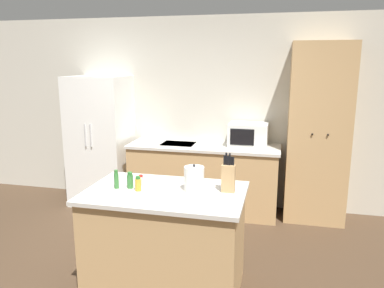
{
  "coord_description": "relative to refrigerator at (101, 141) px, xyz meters",
  "views": [
    {
      "loc": [
        1.23,
        -2.77,
        1.99
      ],
      "look_at": [
        0.24,
        1.4,
        1.05
      ],
      "focal_mm": 35.0,
      "sensor_mm": 36.0,
      "label": 1
    }
  ],
  "objects": [
    {
      "name": "spice_bottle_tall_dark",
      "position": [
        1.31,
        -1.89,
        0.07
      ],
      "size": [
        0.05,
        0.05,
        0.13
      ],
      "color": "gold",
      "rests_on": "kitchen_island"
    },
    {
      "name": "back_counter",
      "position": [
        1.48,
        0.02,
        -0.44
      ],
      "size": [
        2.0,
        0.67,
        0.92
      ],
      "color": "tan",
      "rests_on": "ground_plane"
    },
    {
      "name": "spice_bottle_green_herb",
      "position": [
        1.27,
        -1.75,
        0.06
      ],
      "size": [
        0.05,
        0.05,
        0.09
      ],
      "color": "beige",
      "rests_on": "kitchen_island"
    },
    {
      "name": "microwave",
      "position": [
        2.06,
        0.12,
        0.16
      ],
      "size": [
        0.5,
        0.4,
        0.3
      ],
      "color": "white",
      "rests_on": "back_counter"
    },
    {
      "name": "knife_block",
      "position": [
        2.06,
        -1.75,
        0.14
      ],
      "size": [
        0.11,
        0.06,
        0.34
      ],
      "color": "tan",
      "rests_on": "kitchen_island"
    },
    {
      "name": "pantry_cabinet",
      "position": [
        2.92,
        0.08,
        0.21
      ],
      "size": [
        0.73,
        0.54,
        2.23
      ],
      "color": "tan",
      "rests_on": "ground_plane"
    },
    {
      "name": "spice_bottle_short_red",
      "position": [
        1.21,
        -1.84,
        0.08
      ],
      "size": [
        0.05,
        0.05,
        0.14
      ],
      "color": "#337033",
      "rests_on": "kitchen_island"
    },
    {
      "name": "kettle",
      "position": [
        1.77,
        -1.78,
        0.12
      ],
      "size": [
        0.17,
        0.17,
        0.24
      ],
      "color": "white",
      "rests_on": "kitchen_island"
    },
    {
      "name": "refrigerator",
      "position": [
        0.0,
        0.0,
        0.0
      ],
      "size": [
        0.78,
        0.7,
        1.8
      ],
      "color": "white",
      "rests_on": "ground_plane"
    },
    {
      "name": "kitchen_island",
      "position": [
        1.53,
        -1.85,
        -0.44
      ],
      "size": [
        1.36,
        0.86,
        0.92
      ],
      "color": "tan",
      "rests_on": "ground_plane"
    },
    {
      "name": "wall_back",
      "position": [
        1.22,
        0.37,
        0.4
      ],
      "size": [
        7.2,
        0.06,
        2.6
      ],
      "color": "beige",
      "rests_on": "ground_plane"
    },
    {
      "name": "spice_bottle_amber_oil",
      "position": [
        1.1,
        -1.88,
        0.09
      ],
      "size": [
        0.04,
        0.04,
        0.16
      ],
      "color": "#337033",
      "rests_on": "kitchen_island"
    }
  ]
}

